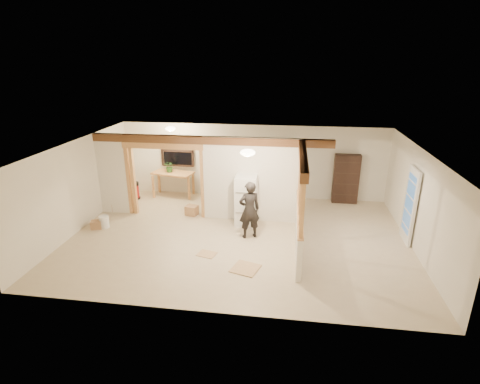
# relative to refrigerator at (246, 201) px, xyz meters

# --- Properties ---
(floor) EXTENTS (9.00, 6.50, 0.01)m
(floor) POSITION_rel_refrigerator_xyz_m (-0.10, -0.85, -0.74)
(floor) COLOR #C9B695
(floor) RESTS_ON ground
(ceiling) EXTENTS (9.00, 6.50, 0.01)m
(ceiling) POSITION_rel_refrigerator_xyz_m (-0.10, -0.85, 1.77)
(ceiling) COLOR white
(wall_back) EXTENTS (9.00, 0.01, 2.50)m
(wall_back) POSITION_rel_refrigerator_xyz_m (-0.10, 2.40, 0.52)
(wall_back) COLOR silver
(wall_back) RESTS_ON floor
(wall_front) EXTENTS (9.00, 0.01, 2.50)m
(wall_front) POSITION_rel_refrigerator_xyz_m (-0.10, -4.10, 0.52)
(wall_front) COLOR silver
(wall_front) RESTS_ON floor
(wall_left) EXTENTS (0.01, 6.50, 2.50)m
(wall_left) POSITION_rel_refrigerator_xyz_m (-4.60, -0.85, 0.52)
(wall_left) COLOR silver
(wall_left) RESTS_ON floor
(wall_right) EXTENTS (0.01, 6.50, 2.50)m
(wall_right) POSITION_rel_refrigerator_xyz_m (4.40, -0.85, 0.52)
(wall_right) COLOR silver
(wall_right) RESTS_ON floor
(partition_left_stub) EXTENTS (0.90, 0.12, 2.50)m
(partition_left_stub) POSITION_rel_refrigerator_xyz_m (-4.15, 0.35, 0.52)
(partition_left_stub) COLOR silver
(partition_left_stub) RESTS_ON floor
(partition_center) EXTENTS (2.80, 0.12, 2.50)m
(partition_center) POSITION_rel_refrigerator_xyz_m (0.10, 0.35, 0.52)
(partition_center) COLOR silver
(partition_center) RESTS_ON floor
(doorway_frame) EXTENTS (2.46, 0.14, 2.20)m
(doorway_frame) POSITION_rel_refrigerator_xyz_m (-2.50, 0.35, 0.37)
(doorway_frame) COLOR tan
(doorway_frame) RESTS_ON floor
(header_beam_back) EXTENTS (7.00, 0.18, 0.22)m
(header_beam_back) POSITION_rel_refrigerator_xyz_m (-1.10, 0.35, 1.65)
(header_beam_back) COLOR brown
(header_beam_back) RESTS_ON ceiling
(header_beam_right) EXTENTS (0.18, 3.30, 0.22)m
(header_beam_right) POSITION_rel_refrigerator_xyz_m (1.50, -1.25, 1.65)
(header_beam_right) COLOR brown
(header_beam_right) RESTS_ON ceiling
(pony_wall) EXTENTS (0.12, 3.20, 1.00)m
(pony_wall) POSITION_rel_refrigerator_xyz_m (1.50, -1.25, -0.23)
(pony_wall) COLOR silver
(pony_wall) RESTS_ON floor
(stud_partition) EXTENTS (0.14, 3.20, 1.32)m
(stud_partition) POSITION_rel_refrigerator_xyz_m (1.50, -1.25, 0.93)
(stud_partition) COLOR tan
(stud_partition) RESTS_ON pony_wall
(window_back) EXTENTS (1.12, 0.10, 1.10)m
(window_back) POSITION_rel_refrigerator_xyz_m (-2.70, 2.32, 0.82)
(window_back) COLOR black
(window_back) RESTS_ON wall_back
(french_door) EXTENTS (0.12, 0.86, 2.00)m
(french_door) POSITION_rel_refrigerator_xyz_m (4.32, -0.45, 0.27)
(french_door) COLOR white
(french_door) RESTS_ON floor
(ceiling_dome_main) EXTENTS (0.36, 0.36, 0.16)m
(ceiling_dome_main) POSITION_rel_refrigerator_xyz_m (0.20, -1.35, 1.75)
(ceiling_dome_main) COLOR #FFEABF
(ceiling_dome_main) RESTS_ON ceiling
(ceiling_dome_util) EXTENTS (0.32, 0.32, 0.14)m
(ceiling_dome_util) POSITION_rel_refrigerator_xyz_m (-2.60, 1.45, 1.75)
(ceiling_dome_util) COLOR #FFEABF
(ceiling_dome_util) RESTS_ON ceiling
(hanging_bulb) EXTENTS (0.07, 0.07, 0.07)m
(hanging_bulb) POSITION_rel_refrigerator_xyz_m (-2.10, 0.75, 1.45)
(hanging_bulb) COLOR #FFD88C
(hanging_bulb) RESTS_ON ceiling
(refrigerator) EXTENTS (0.60, 0.59, 1.47)m
(refrigerator) POSITION_rel_refrigerator_xyz_m (0.00, 0.00, 0.00)
(refrigerator) COLOR white
(refrigerator) RESTS_ON floor
(woman) EXTENTS (0.68, 0.58, 1.58)m
(woman) POSITION_rel_refrigerator_xyz_m (0.19, -0.82, 0.06)
(woman) COLOR #272222
(woman) RESTS_ON floor
(work_table) EXTENTS (1.49, 0.96, 0.87)m
(work_table) POSITION_rel_refrigerator_xyz_m (-2.80, 2.01, -0.30)
(work_table) COLOR tan
(work_table) RESTS_ON floor
(potted_plant) EXTENTS (0.42, 0.39, 0.39)m
(potted_plant) POSITION_rel_refrigerator_xyz_m (-2.90, 2.02, 0.33)
(potted_plant) COLOR #3F7634
(potted_plant) RESTS_ON work_table
(shop_vac) EXTENTS (0.46, 0.46, 0.59)m
(shop_vac) POSITION_rel_refrigerator_xyz_m (-4.10, 1.52, -0.44)
(shop_vac) COLOR #AD1210
(shop_vac) RESTS_ON floor
(bookshelf) EXTENTS (0.82, 0.27, 1.65)m
(bookshelf) POSITION_rel_refrigerator_xyz_m (3.05, 2.20, 0.09)
(bookshelf) COLOR black
(bookshelf) RESTS_ON floor
(bucket) EXTENTS (0.31, 0.31, 0.35)m
(bucket) POSITION_rel_refrigerator_xyz_m (-3.99, -0.79, -0.56)
(bucket) COLOR white
(bucket) RESTS_ON floor
(box_util_a) EXTENTS (0.41, 0.37, 0.30)m
(box_util_a) POSITION_rel_refrigerator_xyz_m (-1.75, 0.45, -0.58)
(box_util_a) COLOR #AB7C52
(box_util_a) RESTS_ON floor
(box_util_b) EXTENTS (0.31, 0.31, 0.24)m
(box_util_b) POSITION_rel_refrigerator_xyz_m (-4.19, 0.45, -0.61)
(box_util_b) COLOR #AB7C52
(box_util_b) RESTS_ON floor
(box_front) EXTENTS (0.35, 0.31, 0.24)m
(box_front) POSITION_rel_refrigerator_xyz_m (-4.18, -0.89, -0.62)
(box_front) COLOR #AB7C52
(box_front) RESTS_ON floor
(floor_panel_near) EXTENTS (0.74, 0.74, 0.02)m
(floor_panel_near) POSITION_rel_refrigerator_xyz_m (0.29, -2.45, -0.72)
(floor_panel_near) COLOR tan
(floor_panel_near) RESTS_ON floor
(floor_panel_far) EXTENTS (0.51, 0.45, 0.01)m
(floor_panel_far) POSITION_rel_refrigerator_xyz_m (-0.74, -1.91, -0.73)
(floor_panel_far) COLOR tan
(floor_panel_far) RESTS_ON floor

